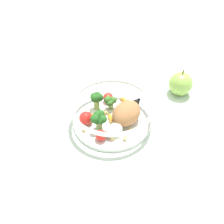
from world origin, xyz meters
The scene contains 3 objects.
ground_plane centered at (0.00, 0.00, 0.00)m, with size 2.40×2.40×0.00m, color silver.
food_container centered at (0.00, 0.01, 0.03)m, with size 0.20×0.20×0.06m.
loose_apple centered at (-0.01, -0.21, 0.03)m, with size 0.07×0.07×0.08m.
Camera 1 is at (-0.37, 0.30, 0.48)m, focal length 43.01 mm.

